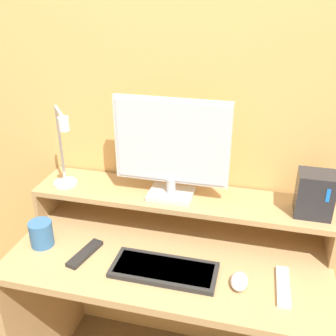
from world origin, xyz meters
name	(u,v)px	position (x,y,z in m)	size (l,w,h in m)	color
wall_back	(189,105)	(0.00, 0.61, 1.25)	(6.00, 0.05, 2.50)	#E5AD60
desk	(169,297)	(0.00, 0.29, 0.54)	(1.19, 0.58, 0.77)	tan
monitor_shelf	(180,200)	(0.00, 0.46, 0.90)	(1.19, 0.24, 0.16)	tan
monitor	(171,147)	(-0.03, 0.44, 1.13)	(0.44, 0.13, 0.40)	#BCBCC1
desk_lamp	(64,154)	(-0.46, 0.39, 1.08)	(0.16, 0.18, 0.35)	silver
router_dock	(315,194)	(0.50, 0.44, 1.01)	(0.13, 0.11, 0.17)	#28282D
keyboard	(164,270)	(0.01, 0.18, 0.78)	(0.38, 0.16, 0.02)	#282828
mouse	(239,281)	(0.27, 0.18, 0.78)	(0.06, 0.09, 0.03)	silver
remote_control	(85,254)	(-0.30, 0.20, 0.77)	(0.08, 0.18, 0.02)	black
remote_secondary	(283,286)	(0.42, 0.20, 0.77)	(0.05, 0.19, 0.02)	white
mug	(41,234)	(-0.49, 0.22, 0.82)	(0.09, 0.09, 0.10)	#33669E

